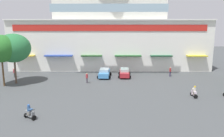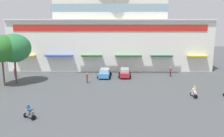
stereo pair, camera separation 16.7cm
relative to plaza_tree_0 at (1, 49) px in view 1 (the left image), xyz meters
name	(u,v)px [view 1 (the left image)]	position (x,y,z in m)	size (l,w,h in m)	color
ground_plane	(107,101)	(15.80, -6.61, -5.68)	(128.00, 128.00, 0.00)	#474B4C
colonial_building	(110,30)	(15.80, 16.92, 2.19)	(39.77, 17.99, 18.73)	white
plaza_tree_0	(1,49)	(0.00, 0.00, 0.00)	(4.45, 4.78, 7.73)	brown
plaza_tree_2	(13,48)	(1.17, 1.58, -0.09)	(5.19, 5.40, 7.81)	brown
parked_car_0	(104,73)	(14.98, 5.84, -4.92)	(2.49, 4.54, 1.50)	#4388C6
parked_car_1	(124,73)	(18.51, 6.10, -4.92)	(2.33, 4.38, 1.51)	#AB242D
scooter_rider_0	(194,92)	(27.01, -5.07, -5.05)	(0.57, 1.36, 1.55)	black
scooter_rider_1	(30,113)	(8.21, -12.06, -5.05)	(1.41, 1.19, 1.54)	black
pedestrian_0	(14,72)	(-0.77, 5.53, -4.75)	(0.51, 0.51, 1.65)	#444747
pedestrian_1	(170,71)	(26.65, 6.46, -4.70)	(0.40, 0.40, 1.71)	#2D2444
pedestrian_2	(87,77)	(12.36, 1.81, -4.74)	(0.49, 0.49, 1.66)	#463E4A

